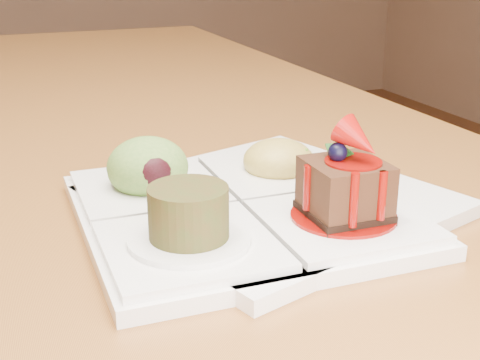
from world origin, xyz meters
name	(u,v)px	position (x,y,z in m)	size (l,w,h in m)	color
dining_table	(22,196)	(0.00, 0.00, 0.68)	(1.00, 1.80, 0.75)	#906025
sampler_plate	(236,197)	(0.15, -0.30, 0.77)	(0.25, 0.25, 0.10)	white
second_plate	(271,201)	(0.19, -0.29, 0.76)	(0.25, 0.25, 0.01)	white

